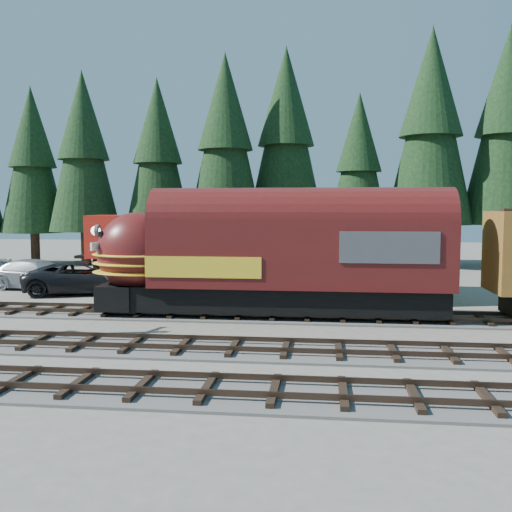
# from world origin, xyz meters

# --- Properties ---
(ground) EXTENTS (120.00, 120.00, 0.00)m
(ground) POSITION_xyz_m (0.00, 0.00, 0.00)
(ground) COLOR #6B665B
(ground) RESTS_ON ground
(track_spur) EXTENTS (32.00, 3.20, 0.33)m
(track_spur) POSITION_xyz_m (-10.00, 18.00, 0.06)
(track_spur) COLOR #4C4947
(track_spur) RESTS_ON ground
(depot) EXTENTS (12.80, 7.00, 5.30)m
(depot) POSITION_xyz_m (-0.00, 10.50, 2.96)
(depot) COLOR gold
(depot) RESTS_ON ground
(conifer_backdrop) EXTENTS (79.13, 24.36, 16.88)m
(conifer_backdrop) POSITION_xyz_m (8.00, 24.27, 10.06)
(conifer_backdrop) COLOR black
(conifer_backdrop) RESTS_ON ground
(locomotive) EXTENTS (16.09, 3.20, 4.37)m
(locomotive) POSITION_xyz_m (-2.08, 4.00, 2.56)
(locomotive) COLOR black
(locomotive) RESTS_ON ground
(caboose) EXTENTS (10.02, 2.91, 5.21)m
(caboose) POSITION_xyz_m (-10.74, 18.00, 2.59)
(caboose) COLOR black
(caboose) RESTS_ON ground
(pickup_truck_a) EXTENTS (7.21, 4.81, 1.84)m
(pickup_truck_a) POSITION_xyz_m (-12.87, 9.74, 0.92)
(pickup_truck_a) COLOR black
(pickup_truck_a) RESTS_ON ground
(pickup_truck_b) EXTENTS (6.39, 3.30, 1.77)m
(pickup_truck_b) POSITION_xyz_m (-16.33, 11.07, 0.89)
(pickup_truck_b) COLOR #AEB0B6
(pickup_truck_b) RESTS_ON ground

